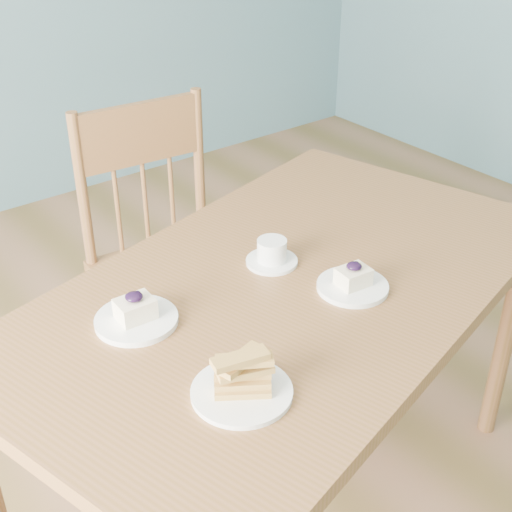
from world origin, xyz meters
TOP-DOWN VIEW (x-y plane):
  - room at (0.00, 0.00)m, footprint 5.01×5.01m
  - dining_table at (0.06, 0.15)m, footprint 1.62×1.17m
  - dining_chair at (0.11, 0.81)m, footprint 0.49×0.47m
  - cheesecake_plate_near at (0.15, 0.03)m, footprint 0.17×0.17m
  - cheesecake_plate_far at (-0.31, 0.22)m, footprint 0.18×0.18m
  - coffee_cup at (0.08, 0.23)m, footprint 0.13×0.13m
  - biscotti_plate at (-0.27, -0.11)m, footprint 0.20×0.20m

SIDE VIEW (x-z plane):
  - dining_chair at x=0.11m, z-range 0.01..1.01m
  - dining_table at x=0.06m, z-range 0.31..1.09m
  - cheesecake_plate_near at x=0.15m, z-range 0.76..0.83m
  - cheesecake_plate_far at x=-0.31m, z-range 0.76..0.84m
  - coffee_cup at x=0.08m, z-range 0.78..0.84m
  - biscotti_plate at x=-0.27m, z-range 0.76..0.87m
  - room at x=0.00m, z-range -0.01..2.71m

